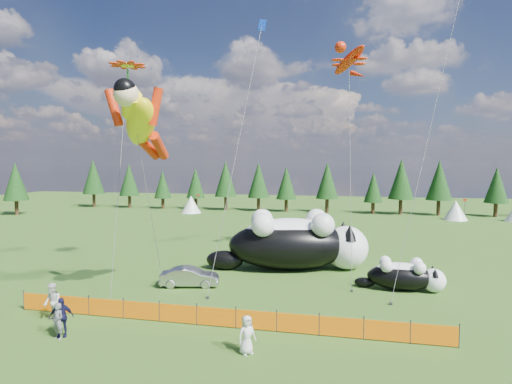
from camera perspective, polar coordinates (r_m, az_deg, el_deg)
ground at (r=23.44m, az=-3.38°, el=-15.88°), size 160.00×160.00×0.00m
safety_fence at (r=20.57m, az=-5.71°, el=-17.30°), size 22.06×0.06×1.10m
tree_line at (r=66.62m, az=6.91°, el=0.56°), size 90.00×4.00×8.00m
festival_tents at (r=61.81m, az=16.69°, el=-2.27°), size 50.00×3.20×2.80m
cat_large at (r=30.57m, az=5.83°, el=-7.06°), size 12.20×6.27×4.45m
cat_small at (r=27.44m, az=20.49°, el=-11.08°), size 5.53×2.06×2.00m
car at (r=26.97m, az=-9.46°, el=-11.86°), size 3.98×2.13×1.25m
spectator_a at (r=21.09m, az=-26.44°, el=-16.21°), size 0.69×0.55×1.66m
spectator_b at (r=23.34m, az=-27.10°, el=-13.88°), size 1.10×0.98×1.95m
spectator_c at (r=21.30m, az=-26.07°, el=-15.75°), size 1.20×0.94×1.83m
spectator_e at (r=17.78m, az=-1.32°, el=-19.72°), size 0.93×0.93×1.63m
superhero_kite at (r=22.71m, az=-16.14°, el=9.45°), size 6.48×7.03×12.74m
gecko_kite at (r=33.55m, az=13.14°, el=17.81°), size 5.42×10.66×17.85m
flower_kite at (r=29.45m, az=-17.89°, el=16.52°), size 3.60×7.51×15.71m
diamond_kite_a at (r=30.18m, az=0.50°, el=21.13°), size 2.53×7.07×19.12m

